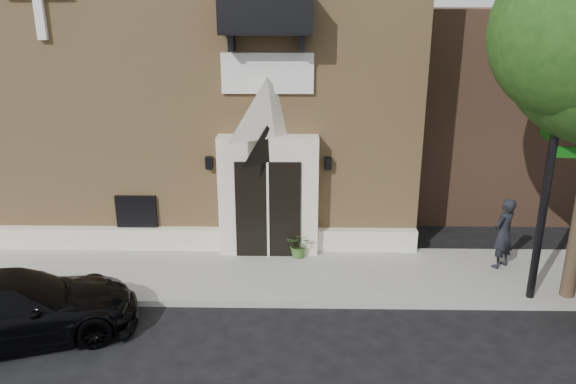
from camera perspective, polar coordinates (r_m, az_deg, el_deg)
ground at (r=12.97m, az=1.96°, el=-11.74°), size 120.00×120.00×0.00m
sidewalk at (r=14.30m, az=5.93°, el=-8.42°), size 42.00×3.00×0.15m
church at (r=19.43m, az=-7.28°, el=12.82°), size 12.20×11.01×9.30m
black_sedan at (r=12.83m, az=-26.28°, el=-10.56°), size 5.30×3.56×1.43m
street_sign at (r=13.12m, az=25.26°, el=3.37°), size 1.05×1.11×6.66m
planter at (r=14.87m, az=1.16°, el=-5.39°), size 0.73×0.67×0.70m
pedestrian_near at (r=15.13m, az=21.05°, el=-3.93°), size 0.80×0.76×1.84m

